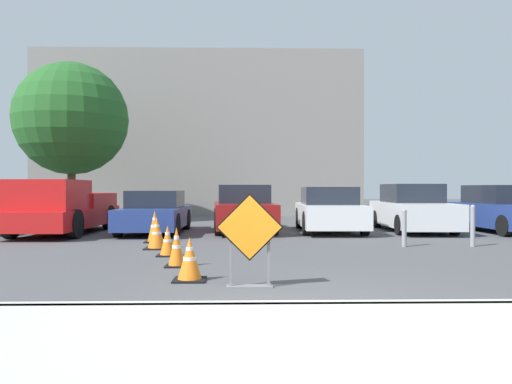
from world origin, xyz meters
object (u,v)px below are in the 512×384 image
object	(u,v)px
pickup_truck	(60,210)
parked_car_third	(243,210)
road_closed_sign	(250,237)
traffic_cone_third	(168,241)
bollard_second	(473,224)
traffic_cone_fourth	(157,234)
parked_car_second	(155,213)
traffic_cone_second	(177,247)
parked_car_sixth	(502,210)
traffic_cone_fifth	(155,227)
parked_car_fifth	(412,210)
traffic_cone_nearest	(190,260)
parked_car_fourth	(329,211)
bollard_nearest	(404,227)

from	to	relation	value
pickup_truck	parked_car_third	xyz separation A→B (m)	(5.47, 0.98, -0.04)
road_closed_sign	traffic_cone_third	distance (m)	3.69
bollard_second	pickup_truck	bearing A→B (deg)	163.15
traffic_cone_fourth	parked_car_second	distance (m)	4.19
traffic_cone_second	parked_car_sixth	size ratio (longest dim) A/B	0.15
traffic_cone_fifth	traffic_cone_third	bearing A→B (deg)	-74.38
traffic_cone_third	parked_car_second	distance (m)	5.45
parked_car_third	parked_car_fifth	bearing A→B (deg)	176.43
road_closed_sign	traffic_cone_second	xyz separation A→B (m)	(-1.27, 1.88, -0.37)
traffic_cone_nearest	traffic_cone_second	distance (m)	1.39
traffic_cone_fifth	bollard_second	size ratio (longest dim) A/B	0.82
road_closed_sign	parked_car_second	world-z (taller)	road_closed_sign
pickup_truck	bollard_second	xyz separation A→B (m)	(10.92, -3.30, -0.21)
parked_car_third	traffic_cone_second	bearing A→B (deg)	76.97
parked_car_fourth	parked_car_sixth	distance (m)	5.46
parked_car_fourth	traffic_cone_fourth	bearing A→B (deg)	44.87
traffic_cone_fourth	parked_car_third	bearing A→B (deg)	66.71
parked_car_second	parked_car_fifth	world-z (taller)	parked_car_fifth
traffic_cone_nearest	traffic_cone_fifth	world-z (taller)	traffic_cone_fifth
traffic_cone_fifth	parked_car_fifth	distance (m)	8.37
traffic_cone_nearest	traffic_cone_third	size ratio (longest dim) A/B	1.04
traffic_cone_fourth	traffic_cone_fifth	bearing A→B (deg)	101.89
parked_car_sixth	parked_car_third	bearing A→B (deg)	-6.42
traffic_cone_third	bollard_nearest	bearing A→B (deg)	15.54
traffic_cone_second	parked_car_third	bearing A→B (deg)	80.74
traffic_cone_fifth	bollard_nearest	xyz separation A→B (m)	(6.07, -1.09, 0.08)
traffic_cone_fifth	bollard_nearest	bearing A→B (deg)	-10.18
traffic_cone_second	bollard_nearest	bearing A→B (deg)	30.05
traffic_cone_fourth	traffic_cone_fifth	size ratio (longest dim) A/B	0.88
parked_car_sixth	parked_car_second	bearing A→B (deg)	-3.25
parked_car_sixth	traffic_cone_nearest	bearing A→B (deg)	38.49
pickup_truck	parked_car_sixth	bearing A→B (deg)	-176.01
bollard_nearest	pickup_truck	bearing A→B (deg)	160.39
traffic_cone_third	traffic_cone_fifth	distance (m)	2.68
parked_car_second	parked_car_fifth	bearing A→B (deg)	-176.26
traffic_cone_third	parked_car_sixth	size ratio (longest dim) A/B	0.13
traffic_cone_nearest	traffic_cone_third	xyz separation A→B (m)	(-0.75, 2.73, -0.01)
parked_car_sixth	pickup_truck	bearing A→B (deg)	-1.14
parked_car_third	parked_car_fourth	world-z (taller)	parked_car_third
parked_car_second	traffic_cone_second	bearing A→B (deg)	103.44
traffic_cone_third	parked_car_fourth	distance (m)	7.06
traffic_cone_fifth	parked_car_sixth	world-z (taller)	parked_car_sixth
traffic_cone_fourth	parked_car_second	world-z (taller)	parked_car_second
traffic_cone_nearest	parked_car_second	xyz separation A→B (m)	(-1.94, 8.04, 0.30)
parked_car_sixth	traffic_cone_fourth	bearing A→B (deg)	18.75
parked_car_third	parked_car_fourth	size ratio (longest dim) A/B	1.04
traffic_cone_fifth	parked_car_fourth	xyz separation A→B (m)	(4.99, 3.03, 0.27)
road_closed_sign	traffic_cone_second	distance (m)	2.30
parked_car_second	parked_car_fourth	distance (m)	5.47
traffic_cone_third	parked_car_sixth	xyz separation A→B (m)	(9.73, 5.36, 0.38)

